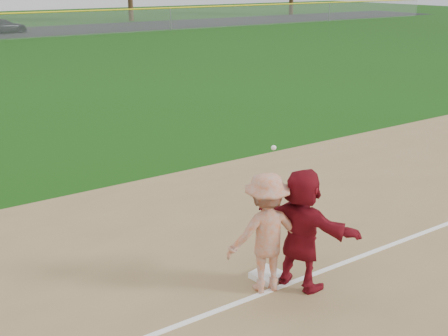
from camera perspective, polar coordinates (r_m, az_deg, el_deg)
ground at (r=10.04m, az=4.85°, el=-9.36°), size 160.00×160.00×0.00m
foul_line at (r=9.50m, az=7.92°, el=-11.07°), size 60.00×0.10×0.01m
first_base at (r=9.44m, az=4.46°, el=-10.83°), size 0.53×0.53×0.10m
base_runner at (r=8.87m, az=7.90°, el=-6.17°), size 1.10×1.93×1.98m
car_right at (r=53.95m, az=-21.60°, el=13.26°), size 4.52×2.68×1.23m
first_base_play at (r=8.73m, az=4.29°, el=-6.61°), size 1.39×1.01×2.29m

